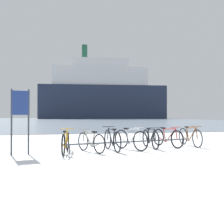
{
  "coord_description": "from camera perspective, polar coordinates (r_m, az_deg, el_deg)",
  "views": [
    {
      "loc": [
        -2.16,
        -6.26,
        1.22
      ],
      "look_at": [
        0.4,
        5.7,
        1.4
      ],
      "focal_mm": 39.03,
      "sensor_mm": 36.0,
      "label": 1
    }
  ],
  "objects": [
    {
      "name": "bicycle_5",
      "position": [
        9.72,
        12.84,
        -5.88
      ],
      "size": [
        0.61,
        1.72,
        0.79
      ],
      "color": "black",
      "rests_on": "ground"
    },
    {
      "name": "bike_rack",
      "position": [
        8.81,
        4.66,
        -7.0
      ],
      "size": [
        4.93,
        1.02,
        0.31
      ],
      "color": "#4C5156",
      "rests_on": "ground"
    },
    {
      "name": "bicycle_6",
      "position": [
        10.24,
        17.77,
        -5.53
      ],
      "size": [
        0.46,
        1.79,
        0.82
      ],
      "color": "black",
      "rests_on": "ground"
    },
    {
      "name": "bicycle_3",
      "position": [
        8.71,
        4.37,
        -6.41
      ],
      "size": [
        0.83,
        1.48,
        0.82
      ],
      "color": "black",
      "rests_on": "ground"
    },
    {
      "name": "bicycle_2",
      "position": [
        8.45,
        0.02,
        -6.57
      ],
      "size": [
        0.46,
        1.66,
        0.82
      ],
      "color": "black",
      "rests_on": "ground"
    },
    {
      "name": "info_sign",
      "position": [
        8.05,
        -20.71,
        0.42
      ],
      "size": [
        0.55,
        0.15,
        2.04
      ],
      "color": "#33383D",
      "rests_on": "ground"
    },
    {
      "name": "ferry_ship",
      "position": [
        97.8,
        -2.38,
        4.22
      ],
      "size": [
        49.79,
        17.09,
        29.33
      ],
      "color": "#232D47",
      "rests_on": "ground"
    },
    {
      "name": "ground",
      "position": [
        60.21,
        -10.01,
        -2.03
      ],
      "size": [
        80.0,
        132.0,
        0.08
      ],
      "color": "silver"
    },
    {
      "name": "bicycle_1",
      "position": [
        8.19,
        -5.01,
        -6.97
      ],
      "size": [
        0.77,
        1.43,
        0.75
      ],
      "color": "black",
      "rests_on": "ground"
    },
    {
      "name": "bicycle_0",
      "position": [
        8.0,
        -10.81,
        -6.99
      ],
      "size": [
        0.46,
        1.73,
        0.79
      ],
      "color": "black",
      "rests_on": "ground"
    },
    {
      "name": "bicycle_4",
      "position": [
        9.27,
        8.96,
        -6.16
      ],
      "size": [
        0.46,
        1.65,
        0.79
      ],
      "color": "black",
      "rests_on": "ground"
    }
  ]
}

